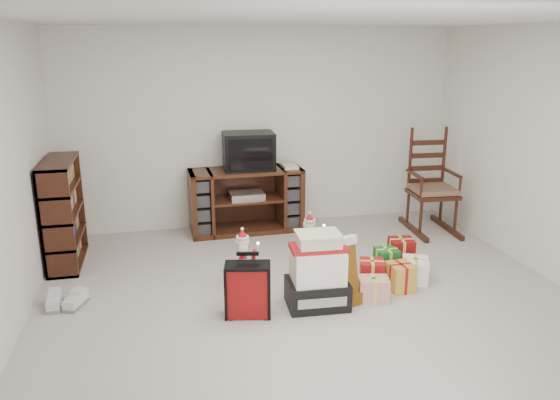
% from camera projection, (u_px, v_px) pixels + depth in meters
% --- Properties ---
extents(room, '(5.01, 5.01, 2.51)m').
position_uv_depth(room, '(316.00, 174.00, 4.59)').
color(room, '#AFA8A0').
rests_on(room, ground).
extents(tv_stand, '(1.41, 0.54, 0.80)m').
position_uv_depth(tv_stand, '(246.00, 200.00, 6.85)').
color(tv_stand, '#442113').
rests_on(tv_stand, floor).
extents(bookshelf, '(0.31, 0.93, 1.14)m').
position_uv_depth(bookshelf, '(64.00, 214.00, 5.82)').
color(bookshelf, '#3D1810').
rests_on(bookshelf, floor).
extents(rocking_chair, '(0.59, 0.92, 1.34)m').
position_uv_depth(rocking_chair, '(430.00, 195.00, 6.90)').
color(rocking_chair, '#3D1810').
rests_on(rocking_chair, floor).
extents(gift_pile, '(0.57, 0.43, 0.69)m').
position_uv_depth(gift_pile, '(318.00, 275.00, 4.91)').
color(gift_pile, black).
rests_on(gift_pile, floor).
extents(red_suitcase, '(0.40, 0.27, 0.57)m').
position_uv_depth(red_suitcase, '(248.00, 290.00, 4.74)').
color(red_suitcase, maroon).
rests_on(red_suitcase, floor).
extents(stocking, '(0.33, 0.23, 0.66)m').
position_uv_depth(stocking, '(346.00, 271.00, 4.92)').
color(stocking, '#0B6910').
rests_on(stocking, floor).
extents(teddy_bear, '(0.21, 0.19, 0.31)m').
position_uv_depth(teddy_bear, '(313.00, 275.00, 5.30)').
color(teddy_bear, brown).
rests_on(teddy_bear, floor).
extents(santa_figurine, '(0.27, 0.25, 0.55)m').
position_uv_depth(santa_figurine, '(309.00, 242.00, 5.95)').
color(santa_figurine, '#B2131B').
rests_on(santa_figurine, floor).
extents(mrs_claus_figurine, '(0.28, 0.26, 0.57)m').
position_uv_depth(mrs_claus_figurine, '(243.00, 262.00, 5.41)').
color(mrs_claus_figurine, '#B2131B').
rests_on(mrs_claus_figurine, floor).
extents(sneaker_pair, '(0.37, 0.32, 0.10)m').
position_uv_depth(sneaker_pair, '(65.00, 302.00, 4.95)').
color(sneaker_pair, silver).
rests_on(sneaker_pair, floor).
extents(gift_cluster, '(0.75, 1.05, 0.26)m').
position_uv_depth(gift_cluster, '(392.00, 270.00, 5.46)').
color(gift_cluster, '#A51215').
rests_on(gift_cluster, floor).
extents(crt_television, '(0.64, 0.48, 0.45)m').
position_uv_depth(crt_television, '(249.00, 151.00, 6.71)').
color(crt_television, black).
rests_on(crt_television, tv_stand).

